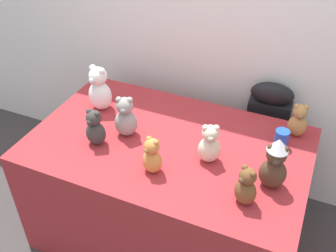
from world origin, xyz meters
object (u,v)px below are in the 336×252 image
at_px(instrument_case, 263,141).
at_px(teddy_bear_ginger, 152,156).
at_px(teddy_bear_snow, 99,90).
at_px(teddy_bear_cocoa, 275,164).
at_px(teddy_bear_chestnut, 246,187).
at_px(teddy_bear_charcoal, 95,128).
at_px(display_table, 168,190).
at_px(teddy_bear_cream, 209,145).
at_px(party_cup_blue, 281,139).
at_px(teddy_bear_ash, 126,118).
at_px(teddy_bear_caramel, 298,121).

height_order(instrument_case, teddy_bear_ginger, teddy_bear_ginger).
bearing_deg(teddy_bear_snow, teddy_bear_cocoa, -2.56).
height_order(teddy_bear_chestnut, teddy_bear_charcoal, teddy_bear_charcoal).
xyz_separation_m(display_table, teddy_bear_snow, (-0.54, 0.15, 0.54)).
xyz_separation_m(teddy_bear_cream, party_cup_blue, (0.34, 0.28, -0.06)).
height_order(display_table, teddy_bear_ash, teddy_bear_ash).
distance_m(instrument_case, teddy_bear_cocoa, 0.88).
xyz_separation_m(teddy_bear_snow, teddy_bear_caramel, (1.20, 0.22, -0.04)).
relative_size(teddy_bear_snow, teddy_bear_ash, 1.17).
bearing_deg(teddy_bear_ash, display_table, -13.44).
relative_size(teddy_bear_ash, teddy_bear_chestnut, 1.19).
height_order(teddy_bear_cream, teddy_bear_caramel, teddy_bear_cream).
height_order(teddy_bear_ash, teddy_bear_cocoa, teddy_bear_cocoa).
height_order(teddy_bear_chestnut, teddy_bear_cocoa, teddy_bear_cocoa).
bearing_deg(teddy_bear_snow, display_table, -5.63).
distance_m(teddy_bear_cream, teddy_bear_chestnut, 0.34).
bearing_deg(instrument_case, teddy_bear_chestnut, -89.97).
xyz_separation_m(teddy_bear_caramel, teddy_bear_cocoa, (-0.05, -0.48, 0.05)).
distance_m(teddy_bear_snow, teddy_bear_caramel, 1.22).
bearing_deg(teddy_bear_cream, teddy_bear_cocoa, -30.54).
bearing_deg(teddy_bear_cocoa, display_table, 160.67).
bearing_deg(teddy_bear_ash, teddy_bear_chestnut, -36.71).
bearing_deg(instrument_case, teddy_bear_cream, -109.89).
distance_m(teddy_bear_caramel, party_cup_blue, 0.16).
bearing_deg(teddy_bear_cream, teddy_bear_charcoal, 168.78).
bearing_deg(teddy_bear_ginger, teddy_bear_cream, 56.74).
height_order(teddy_bear_ginger, party_cup_blue, teddy_bear_ginger).
distance_m(teddy_bear_ash, teddy_bear_cream, 0.52).
relative_size(teddy_bear_ash, teddy_bear_cocoa, 0.87).
bearing_deg(teddy_bear_cocoa, teddy_bear_ash, 165.26).
bearing_deg(teddy_bear_ash, teddy_bear_ginger, -58.06).
height_order(display_table, teddy_bear_chestnut, teddy_bear_chestnut).
xyz_separation_m(teddy_bear_cream, teddy_bear_caramel, (0.40, 0.42, -0.01)).
distance_m(teddy_bear_cream, teddy_bear_charcoal, 0.65).
distance_m(instrument_case, teddy_bear_charcoal, 1.23).
distance_m(teddy_bear_ginger, teddy_bear_charcoal, 0.40).
xyz_separation_m(display_table, teddy_bear_ginger, (0.02, -0.25, 0.50)).
height_order(teddy_bear_snow, teddy_bear_caramel, teddy_bear_snow).
xyz_separation_m(teddy_bear_ash, teddy_bear_caramel, (0.92, 0.40, -0.02)).
xyz_separation_m(teddy_bear_snow, teddy_bear_chestnut, (1.06, -0.42, -0.04)).
bearing_deg(teddy_bear_chestnut, party_cup_blue, 112.48).
height_order(teddy_bear_cream, teddy_bear_charcoal, teddy_bear_cream).
bearing_deg(display_table, teddy_bear_caramel, 29.09).
bearing_deg(party_cup_blue, display_table, -159.44).
distance_m(teddy_bear_ginger, teddy_bear_cocoa, 0.61).
distance_m(teddy_bear_snow, teddy_bear_ash, 0.34).
relative_size(teddy_bear_snow, teddy_bear_ginger, 1.40).
bearing_deg(party_cup_blue, teddy_bear_cream, -140.51).
height_order(teddy_bear_snow, teddy_bear_ash, teddy_bear_snow).
relative_size(teddy_bear_cream, teddy_bear_charcoal, 1.04).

